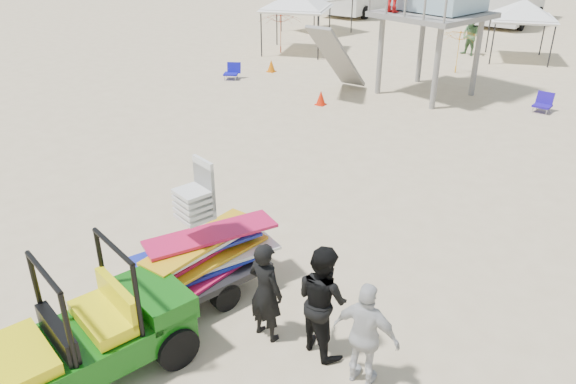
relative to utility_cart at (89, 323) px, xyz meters
The scene contains 14 objects.
ground 1.55m from the utility_cart, 94.02° to the left, with size 140.00×140.00×0.00m, color beige.
utility_cart is the anchor object (origin of this frame).
surf_trailer 2.34m from the utility_cart, 89.82° to the left, with size 1.75×2.55×2.21m.
man_left 2.54m from the utility_cart, 53.22° to the left, with size 0.61×0.40×1.68m, color black.
man_mid 3.29m from the utility_cart, 43.94° to the left, with size 0.87×0.68×1.80m, color black.
man_right 3.81m from the utility_cart, 32.29° to the left, with size 0.96×0.40×1.64m, color silver.
canopy_white_c 23.40m from the utility_cart, 90.54° to the left, with size 3.29×3.29×3.02m.
umbrella_a 20.79m from the utility_cart, 117.96° to the left, with size 2.00×2.04×1.84m, color #B02C12.
umbrella_b 19.51m from the utility_cart, 94.73° to the left, with size 1.92×1.95×1.76m, color #FAA116.
cone_near 13.24m from the utility_cart, 107.46° to the left, with size 0.34×0.34×0.50m, color red.
cone_far 17.29m from the utility_cart, 117.72° to the left, with size 0.34×0.34×0.50m, color orange.
beach_chair_a 16.09m from the utility_cart, 122.64° to the left, with size 0.72×0.80×0.64m.
beach_chair_c 16.43m from the utility_cart, 81.19° to the left, with size 0.58×0.62×0.64m.
distant_beachgoers 24.93m from the utility_cart, 89.02° to the left, with size 11.50×8.53×1.75m.
Camera 1 is at (5.81, -4.72, 5.98)m, focal length 35.00 mm.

